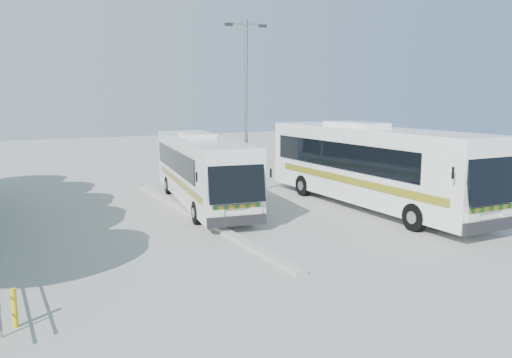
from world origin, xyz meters
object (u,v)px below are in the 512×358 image
coach_main (202,168)px  coach_adjacent (370,164)px  lamppost (246,100)px  bollard (14,308)px

coach_main → coach_adjacent: coach_adjacent is taller
coach_main → lamppost: size_ratio=1.32×
coach_adjacent → bollard: size_ratio=14.92×
lamppost → bollard: 16.84m
coach_main → coach_adjacent: 7.89m
lamppost → coach_adjacent: bearing=-45.9°
lamppost → bollard: bearing=-125.8°
bollard → lamppost: bearing=43.9°
coach_adjacent → lamppost: (-3.62, 5.42, 2.91)m
coach_main → coach_adjacent: bearing=-23.4°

